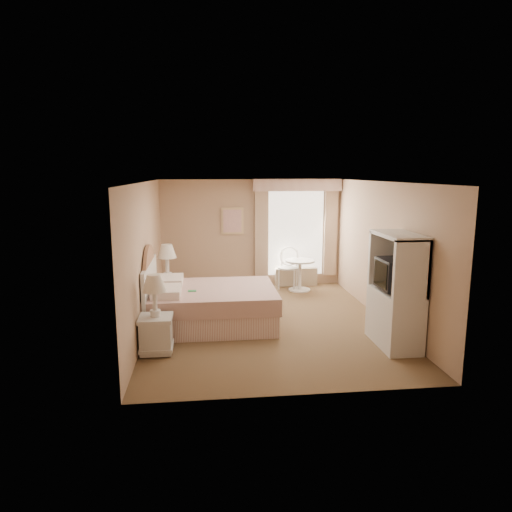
{
  "coord_description": "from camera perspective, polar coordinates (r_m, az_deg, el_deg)",
  "views": [
    {
      "loc": [
        -1.09,
        -7.79,
        2.67
      ],
      "look_at": [
        -0.17,
        0.3,
        1.16
      ],
      "focal_mm": 32.0,
      "sensor_mm": 36.0,
      "label": 1
    }
  ],
  "objects": [
    {
      "name": "armoire",
      "position": [
        7.37,
        17.06,
        -5.23
      ],
      "size": [
        0.53,
        1.06,
        1.76
      ],
      "color": "silver",
      "rests_on": "room"
    },
    {
      "name": "framed_art",
      "position": [
        10.59,
        -2.98,
        4.4
      ],
      "size": [
        0.52,
        0.04,
        0.62
      ],
      "color": "#D6B484",
      "rests_on": "room"
    },
    {
      "name": "round_table",
      "position": [
        10.4,
        5.49,
        -1.77
      ],
      "size": [
        0.67,
        0.67,
        0.71
      ],
      "color": "white",
      "rests_on": "room"
    },
    {
      "name": "window",
      "position": [
        10.75,
        5.07,
        3.34
      ],
      "size": [
        2.05,
        0.22,
        2.51
      ],
      "color": "white",
      "rests_on": "room"
    },
    {
      "name": "room",
      "position": [
        8.0,
        1.47,
        0.26
      ],
      "size": [
        4.21,
        5.51,
        2.51
      ],
      "color": "brown",
      "rests_on": "ground"
    },
    {
      "name": "cafe_chair",
      "position": [
        10.59,
        4.07,
        -1.06
      ],
      "size": [
        0.59,
        0.59,
        0.96
      ],
      "rotation": [
        0.0,
        0.0,
        -0.36
      ],
      "color": "white",
      "rests_on": "room"
    },
    {
      "name": "nightstand_far",
      "position": [
        9.26,
        -10.95,
        -3.44
      ],
      "size": [
        0.52,
        0.52,
        1.25
      ],
      "color": "silver",
      "rests_on": "room"
    },
    {
      "name": "nightstand_near",
      "position": [
        6.98,
        -12.42,
        -8.32
      ],
      "size": [
        0.49,
        0.49,
        1.18
      ],
      "color": "silver",
      "rests_on": "room"
    },
    {
      "name": "bed",
      "position": [
        8.1,
        -6.41,
        -6.04
      ],
      "size": [
        2.23,
        1.76,
        1.56
      ],
      "color": "tan",
      "rests_on": "room"
    }
  ]
}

